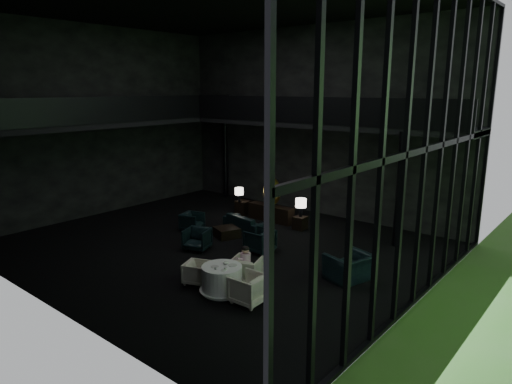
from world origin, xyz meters
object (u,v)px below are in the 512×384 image
Objects in this scene: table_lamp_right at (301,204)px; window_armchair at (349,261)px; lounge_armchair_west at (192,221)px; dining_chair_north at (246,268)px; side_table_left at (243,207)px; dining_chair_west at (197,273)px; sofa at (245,220)px; lounge_armchair_south at (197,238)px; child at (245,257)px; lounge_armchair_east at (260,238)px; bronze_urn at (272,191)px; dining_chair_east at (248,286)px; side_table_right at (300,223)px; dining_table at (222,281)px; console at (271,213)px; table_lamp_left at (239,192)px; coffee_table at (227,232)px.

window_armchair is (3.84, -3.18, -0.44)m from table_lamp_right.
dining_chair_north is (4.76, -2.29, 0.02)m from lounge_armchair_west.
dining_chair_west reaches higher than side_table_left.
dining_chair_north is at bearing 140.27° from sofa.
lounge_armchair_south is 0.65× the size of window_armchair.
child reaches higher than lounge_armchair_south.
side_table_left is 0.63× the size of lounge_armchair_east.
lounge_armchair_south is at bearing -144.97° from lounge_armchair_west.
bronze_urn reaches higher than lounge_armchair_east.
dining_chair_east reaches higher than lounge_armchair_south.
lounge_armchair_south is (1.81, -4.44, 0.14)m from side_table_left.
dining_table is (1.59, -6.06, 0.07)m from side_table_right.
lounge_armchair_east is at bearing -82.85° from table_lamp_right.
lounge_armchair_south is at bearing -87.30° from console.
side_table_left is at bearing 91.33° from lounge_armchair_south.
bronze_urn is 1.63m from table_lamp_left.
table_lamp_right is at bearing -173.86° from lounge_armchair_east.
table_lamp_right is at bearing 104.57° from dining_table.
dining_chair_west is at bearing -58.82° from side_table_left.
sofa is at bearing -129.32° from lounge_armchair_east.
coffee_table is at bearing 103.26° from sofa.
table_lamp_left reaches higher than dining_table.
console is 2.21× the size of lounge_armchair_east.
table_lamp_left reaches higher than side_table_left.
lounge_armchair_west is at bearing -138.28° from side_table_right.
bronze_urn is at bearing 8.63° from table_lamp_left.
side_table_left is 3.06m from lounge_armchair_west.
side_table_right is 0.28× the size of sofa.
lounge_armchair_east reaches higher than dining_table.
coffee_table is at bearing -103.67° from lounge_armchair_east.
bronze_urn is 7.60m from dining_chair_east.
dining_chair_east reaches higher than sofa.
lounge_armchair_south is (-1.77, -1.22, -0.04)m from lounge_armchair_east.
child is at bearing -72.36° from side_table_right.
side_table_right is 6.11m from dining_chair_west.
lounge_armchair_south is 3.52m from dining_table.
dining_chair_north is 0.36m from child.
console is 1.50× the size of bronze_urn.
sofa is 2.02× the size of dining_chair_east.
side_table_left is 0.78m from table_lamp_left.
window_armchair reaches higher than dining_chair_north.
lounge_armchair_east reaches higher than side_table_left.
lounge_armchair_east is 1.08× the size of lounge_armchair_south.
dining_chair_east is at bearing -0.26° from dining_table.
child is (3.24, -5.41, -0.49)m from bronze_urn.
console is 1.76m from table_lamp_left.
coffee_table is 4.73m from dining_table.
bronze_urn reaches higher than window_armchair.
side_table_right is at bearing -4.60° from side_table_left.
dining_chair_west is (-3.20, -2.93, -0.28)m from window_armchair.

